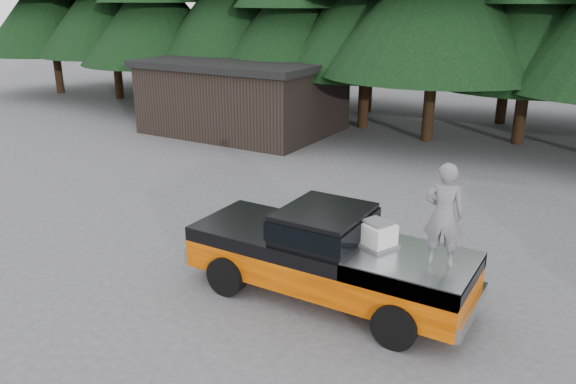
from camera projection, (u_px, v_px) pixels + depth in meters
The scene contains 6 objects.
ground at pixel (265, 279), 12.43m from camera, with size 120.00×120.00×0.00m, color #49494B.
pickup_truck at pixel (327, 268), 11.51m from camera, with size 6.00×2.04×1.33m, color #EA6404, non-canonical shape.
truck_cab at pixel (324, 223), 11.24m from camera, with size 1.66×1.90×0.59m, color black.
air_compressor at pixel (376, 235), 10.85m from camera, with size 0.65×0.54×0.45m, color silver.
man_on_bed at pixel (444, 215), 9.86m from camera, with size 0.70×0.46×1.92m, color slate.
utility_building at pixel (244, 95), 25.99m from camera, with size 8.40×6.40×3.30m.
Camera 1 is at (6.16, -9.27, 5.88)m, focal length 35.00 mm.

